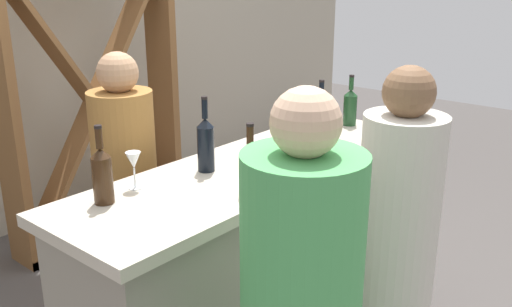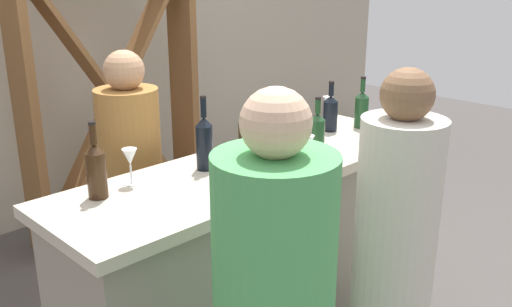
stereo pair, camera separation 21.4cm
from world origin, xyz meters
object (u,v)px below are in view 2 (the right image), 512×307
object	(u,v)px
person_left_guest	(394,247)
person_server_behind	(134,201)
wine_bottle_center_near_black	(204,142)
wine_glass_near_right	(328,104)
wine_bottle_second_right_olive_green	(317,132)
wine_glass_near_left	(307,143)
wine_bottle_leftmost_amber_brown	(96,169)
wine_bottle_far_right_olive_green	(362,108)
wine_glass_near_center	(130,158)
wine_bottle_second_left_amber_brown	(242,167)
wine_bottle_rightmost_near_black	(330,112)
wine_rack	(114,100)

from	to	relation	value
person_left_guest	person_server_behind	size ratio (longest dim) A/B	1.00
wine_bottle_center_near_black	wine_glass_near_right	bearing A→B (deg)	6.79
wine_bottle_second_right_olive_green	wine_glass_near_left	bearing A→B (deg)	-156.59
wine_bottle_center_near_black	person_server_behind	distance (m)	0.66
wine_bottle_leftmost_amber_brown	wine_glass_near_left	world-z (taller)	wine_bottle_leftmost_amber_brown
person_left_guest	wine_bottle_far_right_olive_green	bearing A→B (deg)	-27.55
wine_bottle_leftmost_amber_brown	wine_glass_near_center	bearing A→B (deg)	10.16
wine_glass_near_center	person_left_guest	size ratio (longest dim) A/B	0.11
wine_bottle_second_right_olive_green	person_left_guest	distance (m)	0.67
wine_bottle_second_left_amber_brown	person_server_behind	xyz separation A→B (m)	(0.00, 0.83, -0.40)
wine_bottle_center_near_black	wine_bottle_second_right_olive_green	bearing A→B (deg)	-20.18
wine_bottle_far_right_olive_green	person_left_guest	size ratio (longest dim) A/B	0.20
wine_bottle_rightmost_near_black	person_left_guest	world-z (taller)	person_left_guest
wine_bottle_leftmost_amber_brown	wine_bottle_second_right_olive_green	size ratio (longest dim) A/B	1.12
wine_bottle_rightmost_near_black	wine_rack	bearing A→B (deg)	106.01
wine_bottle_leftmost_amber_brown	person_left_guest	size ratio (longest dim) A/B	0.21
wine_bottle_far_right_olive_green	wine_glass_near_left	bearing A→B (deg)	-165.28
wine_bottle_center_near_black	wine_bottle_rightmost_near_black	distance (m)	0.90
wine_bottle_second_right_olive_green	person_left_guest	world-z (taller)	person_left_guest
person_left_guest	person_server_behind	bearing A→B (deg)	40.21
wine_bottle_second_left_amber_brown	wine_bottle_far_right_olive_green	size ratio (longest dim) A/B	1.01
wine_glass_near_left	person_server_behind	world-z (taller)	person_server_behind
wine_bottle_rightmost_near_black	wine_glass_near_left	distance (m)	0.56
wine_glass_near_center	wine_glass_near_right	bearing A→B (deg)	2.03
wine_bottle_far_right_olive_green	wine_glass_near_center	xyz separation A→B (m)	(-1.42, 0.16, 0.00)
wine_bottle_second_left_amber_brown	wine_bottle_center_near_black	distance (m)	0.34
wine_bottle_rightmost_near_black	wine_bottle_second_left_amber_brown	bearing A→B (deg)	-161.66
wine_bottle_leftmost_amber_brown	wine_bottle_second_left_amber_brown	world-z (taller)	wine_bottle_leftmost_amber_brown
wine_bottle_leftmost_amber_brown	wine_bottle_far_right_olive_green	xyz separation A→B (m)	(1.60, -0.13, -0.01)
wine_bottle_center_near_black	wine_bottle_leftmost_amber_brown	bearing A→B (deg)	175.09
wine_bottle_rightmost_near_black	person_server_behind	bearing A→B (deg)	152.50
wine_bottle_leftmost_amber_brown	wine_glass_near_center	world-z (taller)	wine_bottle_leftmost_amber_brown
wine_bottle_far_right_olive_green	person_left_guest	xyz separation A→B (m)	(-0.62, -0.64, -0.41)
wine_bottle_leftmost_amber_brown	wine_glass_near_right	size ratio (longest dim) A/B	2.04
wine_bottle_leftmost_amber_brown	wine_bottle_second_left_amber_brown	bearing A→B (deg)	-40.58
person_left_guest	person_server_behind	world-z (taller)	same
wine_glass_near_left	wine_bottle_leftmost_amber_brown	bearing A→B (deg)	161.37
wine_glass_near_right	person_server_behind	xyz separation A→B (m)	(-1.11, 0.38, -0.39)
wine_rack	wine_bottle_far_right_olive_green	size ratio (longest dim) A/B	6.61
wine_bottle_far_right_olive_green	wine_bottle_rightmost_near_black	bearing A→B (deg)	156.21
wine_bottle_second_left_amber_brown	wine_glass_near_right	distance (m)	1.21
person_server_behind	wine_bottle_far_right_olive_green	bearing A→B (deg)	49.49
wine_rack	wine_bottle_center_near_black	xyz separation A→B (m)	(-0.46, -1.54, 0.13)
wine_bottle_second_right_olive_green	wine_bottle_center_near_black	bearing A→B (deg)	159.82
wine_bottle_second_left_amber_brown	wine_glass_near_center	bearing A→B (deg)	123.00
person_left_guest	person_server_behind	distance (m)	1.34
wine_bottle_far_right_olive_green	wine_glass_near_center	distance (m)	1.43
wine_rack	person_left_guest	world-z (taller)	wine_rack
wine_glass_near_left	wine_bottle_center_near_black	bearing A→B (deg)	146.59
wine_bottle_second_left_amber_brown	person_left_guest	distance (m)	0.78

